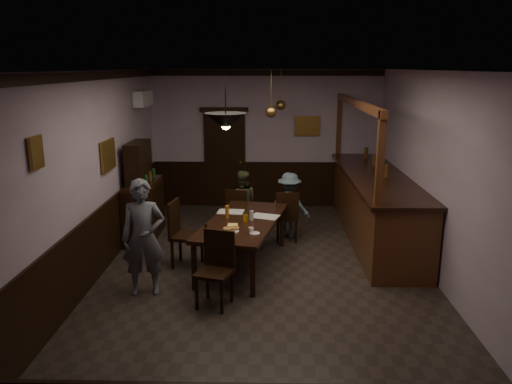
{
  "coord_description": "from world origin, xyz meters",
  "views": [
    {
      "loc": [
        0.05,
        -6.87,
        3.06
      ],
      "look_at": [
        -0.13,
        0.67,
        1.15
      ],
      "focal_mm": 35.0,
      "sensor_mm": 36.0,
      "label": 1
    }
  ],
  "objects_px": {
    "chair_near": "(216,265)",
    "soda_can": "(245,219)",
    "coffee_cup": "(251,230)",
    "pendant_iron": "(226,121)",
    "dining_table": "(243,224)",
    "person_standing": "(143,238)",
    "sideboard": "(143,200)",
    "person_seated_right": "(289,205)",
    "pendant_brass_mid": "(271,112)",
    "pendant_brass_far": "(281,105)",
    "bar_counter": "(374,204)",
    "chair_far_left": "(238,211)",
    "chair_side": "(181,231)",
    "person_seated_left": "(242,202)",
    "chair_far_right": "(287,214)"
  },
  "relations": [
    {
      "from": "pendant_iron",
      "to": "pendant_brass_mid",
      "type": "distance_m",
      "value": 2.16
    },
    {
      "from": "dining_table",
      "to": "coffee_cup",
      "type": "xyz_separation_m",
      "value": [
        0.15,
        -0.61,
        0.11
      ]
    },
    {
      "from": "chair_far_left",
      "to": "pendant_brass_mid",
      "type": "xyz_separation_m",
      "value": [
        0.59,
        -0.05,
        1.79
      ]
    },
    {
      "from": "chair_near",
      "to": "sideboard",
      "type": "relative_size",
      "value": 0.56
    },
    {
      "from": "bar_counter",
      "to": "chair_near",
      "type": "bearing_deg",
      "value": -133.79
    },
    {
      "from": "chair_side",
      "to": "person_standing",
      "type": "height_order",
      "value": "person_standing"
    },
    {
      "from": "pendant_brass_mid",
      "to": "pendant_brass_far",
      "type": "xyz_separation_m",
      "value": [
        0.2,
        1.44,
        0.0
      ]
    },
    {
      "from": "person_standing",
      "to": "coffee_cup",
      "type": "bearing_deg",
      "value": 4.94
    },
    {
      "from": "coffee_cup",
      "to": "pendant_iron",
      "type": "xyz_separation_m",
      "value": [
        -0.32,
        -0.17,
        1.55
      ]
    },
    {
      "from": "bar_counter",
      "to": "coffee_cup",
      "type": "bearing_deg",
      "value": -136.82
    },
    {
      "from": "sideboard",
      "to": "pendant_brass_far",
      "type": "xyz_separation_m",
      "value": [
        2.51,
        1.43,
        1.59
      ]
    },
    {
      "from": "chair_near",
      "to": "chair_side",
      "type": "bearing_deg",
      "value": 134.58
    },
    {
      "from": "chair_far_right",
      "to": "sideboard",
      "type": "distance_m",
      "value": 2.62
    },
    {
      "from": "sideboard",
      "to": "bar_counter",
      "type": "xyz_separation_m",
      "value": [
        4.2,
        0.13,
        -0.08
      ]
    },
    {
      "from": "chair_near",
      "to": "person_seated_left",
      "type": "distance_m",
      "value": 2.91
    },
    {
      "from": "sideboard",
      "to": "soda_can",
      "type": "bearing_deg",
      "value": -36.21
    },
    {
      "from": "coffee_cup",
      "to": "pendant_iron",
      "type": "bearing_deg",
      "value": -139.87
    },
    {
      "from": "chair_side",
      "to": "bar_counter",
      "type": "xyz_separation_m",
      "value": [
        3.28,
        1.42,
        0.06
      ]
    },
    {
      "from": "chair_near",
      "to": "person_seated_left",
      "type": "height_order",
      "value": "person_seated_left"
    },
    {
      "from": "dining_table",
      "to": "person_standing",
      "type": "xyz_separation_m",
      "value": [
        -1.3,
        -0.99,
        0.12
      ]
    },
    {
      "from": "bar_counter",
      "to": "sideboard",
      "type": "bearing_deg",
      "value": -178.28
    },
    {
      "from": "chair_side",
      "to": "pendant_brass_far",
      "type": "bearing_deg",
      "value": -20.44
    },
    {
      "from": "sideboard",
      "to": "bar_counter",
      "type": "bearing_deg",
      "value": 1.72
    },
    {
      "from": "person_standing",
      "to": "person_seated_left",
      "type": "height_order",
      "value": "person_standing"
    },
    {
      "from": "person_standing",
      "to": "pendant_brass_far",
      "type": "bearing_deg",
      "value": 52.88
    },
    {
      "from": "person_seated_right",
      "to": "soda_can",
      "type": "bearing_deg",
      "value": 88.3
    },
    {
      "from": "chair_far_left",
      "to": "bar_counter",
      "type": "height_order",
      "value": "bar_counter"
    },
    {
      "from": "person_seated_right",
      "to": "coffee_cup",
      "type": "bearing_deg",
      "value": 96.69
    },
    {
      "from": "dining_table",
      "to": "person_seated_right",
      "type": "bearing_deg",
      "value": 61.22
    },
    {
      "from": "chair_side",
      "to": "bar_counter",
      "type": "relative_size",
      "value": 0.23
    },
    {
      "from": "chair_near",
      "to": "chair_side",
      "type": "distance_m",
      "value": 1.46
    },
    {
      "from": "coffee_cup",
      "to": "soda_can",
      "type": "relative_size",
      "value": 0.67
    },
    {
      "from": "chair_near",
      "to": "pendant_brass_far",
      "type": "distance_m",
      "value": 4.48
    },
    {
      "from": "sideboard",
      "to": "pendant_brass_far",
      "type": "relative_size",
      "value": 2.18
    },
    {
      "from": "dining_table",
      "to": "soda_can",
      "type": "xyz_separation_m",
      "value": [
        0.05,
        -0.11,
        0.12
      ]
    },
    {
      "from": "chair_near",
      "to": "soda_can",
      "type": "xyz_separation_m",
      "value": [
        0.33,
        1.18,
        0.27
      ]
    },
    {
      "from": "person_seated_left",
      "to": "chair_near",
      "type": "bearing_deg",
      "value": 84.31
    },
    {
      "from": "chair_far_left",
      "to": "pendant_iron",
      "type": "xyz_separation_m",
      "value": [
        -0.01,
        -2.12,
        1.85
      ]
    },
    {
      "from": "chair_far_left",
      "to": "person_seated_left",
      "type": "bearing_deg",
      "value": -89.4
    },
    {
      "from": "person_seated_left",
      "to": "sideboard",
      "type": "xyz_separation_m",
      "value": [
        -1.78,
        -0.31,
        0.11
      ]
    },
    {
      "from": "dining_table",
      "to": "chair_near",
      "type": "distance_m",
      "value": 1.33
    },
    {
      "from": "sideboard",
      "to": "pendant_brass_mid",
      "type": "height_order",
      "value": "pendant_brass_mid"
    },
    {
      "from": "chair_far_right",
      "to": "person_seated_right",
      "type": "bearing_deg",
      "value": -97.59
    },
    {
      "from": "dining_table",
      "to": "sideboard",
      "type": "xyz_separation_m",
      "value": [
        -1.88,
        1.3,
        0.02
      ]
    },
    {
      "from": "person_seated_left",
      "to": "sideboard",
      "type": "height_order",
      "value": "sideboard"
    },
    {
      "from": "chair_far_left",
      "to": "person_seated_right",
      "type": "height_order",
      "value": "person_seated_right"
    },
    {
      "from": "chair_far_left",
      "to": "bar_counter",
      "type": "distance_m",
      "value": 2.49
    },
    {
      "from": "chair_far_left",
      "to": "pendant_iron",
      "type": "height_order",
      "value": "pendant_iron"
    },
    {
      "from": "dining_table",
      "to": "chair_near",
      "type": "xyz_separation_m",
      "value": [
        -0.28,
        -1.29,
        -0.14
      ]
    },
    {
      "from": "chair_side",
      "to": "coffee_cup",
      "type": "xyz_separation_m",
      "value": [
        1.11,
        -0.62,
        0.23
      ]
    }
  ]
}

